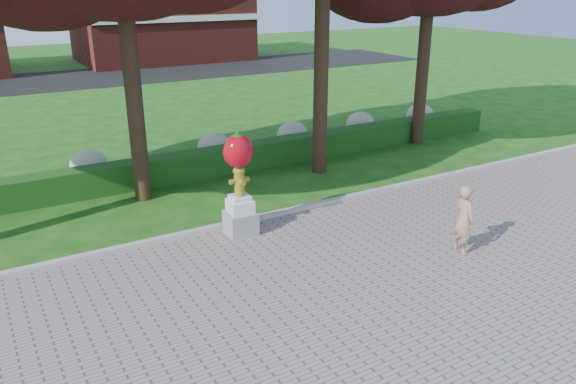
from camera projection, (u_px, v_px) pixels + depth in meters
name	position (u px, v px, depth m)	size (l,w,h in m)	color
ground	(323.00, 271.00, 11.71)	(100.00, 100.00, 0.00)	#1A4912
walkway	(469.00, 381.00, 8.47)	(40.00, 14.00, 0.04)	gray
curb	(257.00, 219.00, 14.10)	(40.00, 0.18, 0.15)	#ADADA5
lawn_hedge	(197.00, 164.00, 17.22)	(24.00, 0.70, 0.80)	#204915
hydrangea_row	(202.00, 149.00, 18.25)	(20.10, 1.10, 0.99)	#ADB086
street	(70.00, 79.00, 34.33)	(50.00, 8.00, 0.02)	black
building_right	(161.00, 16.00, 41.82)	(12.00, 8.00, 6.40)	maroon
hydrant_sculpture	(239.00, 181.00, 12.92)	(0.73, 0.71, 2.49)	gray
woman	(464.00, 219.00, 12.19)	(0.57, 0.37, 1.57)	tan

